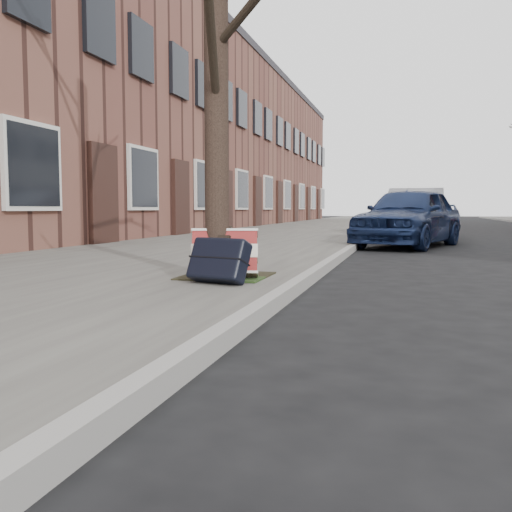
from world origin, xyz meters
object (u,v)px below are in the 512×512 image
(suitcase_navy, at_px, (219,260))
(car_near_mid, at_px, (415,213))
(car_near_front, at_px, (409,216))
(suitcase_red, at_px, (225,254))

(suitcase_navy, relative_size, car_near_mid, 0.13)
(suitcase_navy, height_order, car_near_front, car_near_front)
(suitcase_red, bearing_deg, car_near_mid, 65.37)
(car_near_mid, bearing_deg, suitcase_red, -98.16)
(suitcase_red, relative_size, car_near_front, 0.17)
(suitcase_red, distance_m, suitcase_navy, 0.34)
(suitcase_red, xyz_separation_m, car_near_mid, (1.90, 11.06, 0.33))
(suitcase_red, height_order, car_near_front, car_near_front)
(suitcase_navy, xyz_separation_m, car_near_mid, (1.84, 11.40, 0.35))
(suitcase_navy, distance_m, car_near_front, 7.79)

